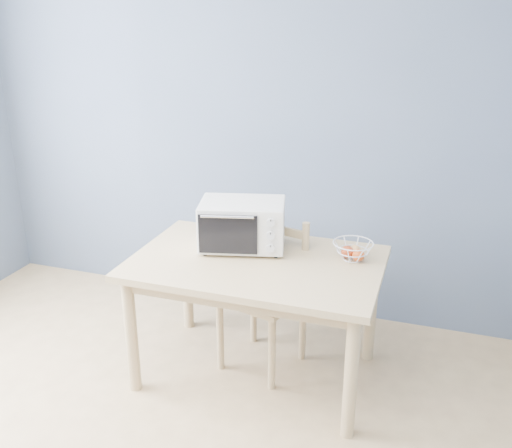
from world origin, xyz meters
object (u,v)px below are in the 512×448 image
(toaster_oven, at_px, (239,224))
(fruit_basket, at_px, (353,251))
(dining_table, at_px, (256,276))
(dining_chair, at_px, (266,296))

(toaster_oven, xyz_separation_m, fruit_basket, (0.66, 0.05, -0.10))
(dining_table, bearing_deg, toaster_oven, 138.34)
(fruit_basket, xyz_separation_m, dining_chair, (-0.50, -0.03, -0.35))
(dining_table, xyz_separation_m, dining_chair, (0.01, 0.15, -0.20))
(toaster_oven, relative_size, dining_chair, 0.60)
(toaster_oven, bearing_deg, dining_chair, -9.66)
(dining_table, height_order, toaster_oven, toaster_oven)
(fruit_basket, bearing_deg, toaster_oven, -175.97)
(dining_table, height_order, fruit_basket, fruit_basket)
(toaster_oven, distance_m, fruit_basket, 0.67)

